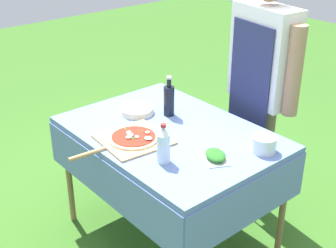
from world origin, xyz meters
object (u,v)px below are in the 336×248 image
at_px(oil_bottle, 169,100).
at_px(plate_stack, 137,110).
at_px(prep_table, 170,142).
at_px(water_bottle, 163,144).
at_px(pizza_on_peel, 132,139).
at_px(herb_container, 216,156).
at_px(person_cook, 261,79).
at_px(mixing_tub, 264,144).

distance_m(oil_bottle, plate_stack, 0.23).
relative_size(prep_table, plate_stack, 5.98).
bearing_deg(prep_table, oil_bottle, 141.17).
distance_m(oil_bottle, water_bottle, 0.59).
height_order(prep_table, water_bottle, water_bottle).
bearing_deg(prep_table, pizza_on_peel, -100.46).
height_order(prep_table, herb_container, herb_container).
relative_size(prep_table, person_cook, 0.77).
xyz_separation_m(oil_bottle, plate_stack, (-0.15, -0.14, -0.09)).
bearing_deg(plate_stack, person_cook, 58.14).
xyz_separation_m(person_cook, mixing_tub, (0.42, -0.46, -0.15)).
height_order(herb_container, mixing_tub, mixing_tub).
relative_size(pizza_on_peel, plate_stack, 2.77).
bearing_deg(oil_bottle, herb_container, -16.14).
height_order(prep_table, pizza_on_peel, pizza_on_peel).
bearing_deg(pizza_on_peel, mixing_tub, 45.96).
height_order(pizza_on_peel, water_bottle, water_bottle).
xyz_separation_m(pizza_on_peel, plate_stack, (-0.29, 0.25, 0.01)).
height_order(pizza_on_peel, plate_stack, pizza_on_peel).
bearing_deg(prep_table, water_bottle, -45.92).
height_order(person_cook, water_bottle, person_cook).
xyz_separation_m(pizza_on_peel, mixing_tub, (0.57, 0.49, 0.03)).
xyz_separation_m(prep_table, mixing_tub, (0.53, 0.24, 0.13)).
height_order(pizza_on_peel, mixing_tub, mixing_tub).
relative_size(oil_bottle, herb_container, 1.23).
height_order(prep_table, mixing_tub, mixing_tub).
bearing_deg(oil_bottle, person_cook, 63.10).
bearing_deg(herb_container, plate_stack, 177.80).
bearing_deg(mixing_tub, person_cook, 132.18).
bearing_deg(person_cook, prep_table, 89.74).
relative_size(pizza_on_peel, water_bottle, 2.69).
xyz_separation_m(mixing_tub, plate_stack, (-0.86, -0.24, -0.03)).
bearing_deg(plate_stack, herb_container, -2.20).
distance_m(person_cook, oil_bottle, 0.63).
bearing_deg(pizza_on_peel, person_cook, 86.39).
xyz_separation_m(person_cook, pizza_on_peel, (-0.15, -0.95, -0.18)).
relative_size(herb_container, plate_stack, 0.98).
distance_m(person_cook, herb_container, 0.81).
relative_size(person_cook, oil_bottle, 6.41).
distance_m(prep_table, mixing_tub, 0.59).
distance_m(water_bottle, mixing_tub, 0.57).
distance_m(water_bottle, herb_container, 0.30).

